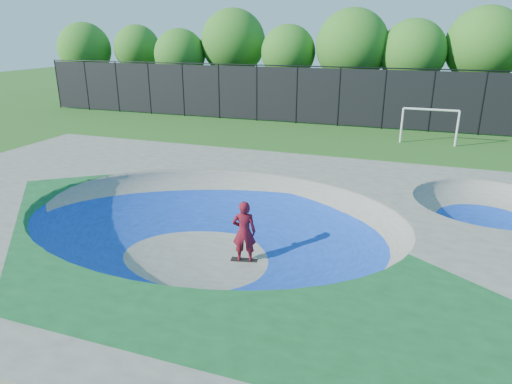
# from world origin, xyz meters

# --- Properties ---
(ground) EXTENTS (120.00, 120.00, 0.00)m
(ground) POSITION_xyz_m (0.00, 0.00, 0.00)
(ground) COLOR #215217
(ground) RESTS_ON ground
(skate_deck) EXTENTS (22.00, 14.00, 1.50)m
(skate_deck) POSITION_xyz_m (0.00, 0.00, 0.75)
(skate_deck) COLOR gray
(skate_deck) RESTS_ON ground
(skater) EXTENTS (0.77, 0.62, 1.85)m
(skater) POSITION_xyz_m (0.92, 0.17, 0.92)
(skater) COLOR #B50E22
(skater) RESTS_ON ground
(skateboard) EXTENTS (0.80, 0.32, 0.05)m
(skateboard) POSITION_xyz_m (0.92, 0.17, 0.03)
(skateboard) COLOR black
(skateboard) RESTS_ON ground
(soccer_goal) EXTENTS (3.16, 0.12, 2.09)m
(soccer_goal) POSITION_xyz_m (5.93, 17.27, 1.45)
(soccer_goal) COLOR silver
(soccer_goal) RESTS_ON ground
(fence) EXTENTS (48.09, 0.09, 4.04)m
(fence) POSITION_xyz_m (0.00, 21.00, 2.10)
(fence) COLOR black
(fence) RESTS_ON ground
(treeline) EXTENTS (51.74, 6.96, 8.15)m
(treeline) POSITION_xyz_m (-1.62, 25.99, 4.96)
(treeline) COLOR #4B3425
(treeline) RESTS_ON ground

